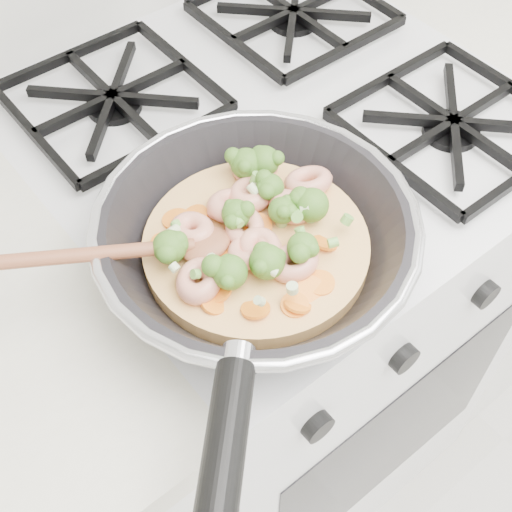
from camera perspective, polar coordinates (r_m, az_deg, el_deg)
stove at (r=1.22m, az=1.42°, el=-4.65°), size 0.60×0.60×0.92m
skillet at (r=0.67m, az=-0.15°, el=1.29°), size 0.43×0.42×0.09m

